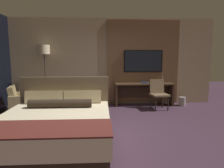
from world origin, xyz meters
The scene contains 11 objects.
ground_plane centered at (0.00, 0.00, 0.00)m, with size 16.00×16.00×0.00m, color #3D2838.
wall_back_tv_panel centered at (0.18, 2.59, 1.40)m, with size 7.20×0.09×2.80m.
bed centered at (-0.94, -0.40, 0.32)m, with size 2.00×2.19×1.12m.
desk centered at (1.28, 2.34, 0.49)m, with size 1.87×0.46×0.72m.
tv centered at (1.28, 2.52, 1.43)m, with size 1.27×0.04×0.72m.
desk_chair centered at (1.62, 1.85, 0.53)m, with size 0.55×0.55×0.89m.
armchair_by_window centered at (-2.32, 1.68, 0.26)m, with size 0.92×0.95×0.77m.
floor_lamp centered at (-1.84, 2.31, 1.63)m, with size 0.34×0.34×1.93m.
vase_tall centered at (1.90, 2.40, 0.90)m, with size 0.08×0.08×0.35m.
book centered at (1.31, 2.37, 0.74)m, with size 0.26×0.21×0.03m.
waste_bin centered at (2.51, 2.17, 0.14)m, with size 0.22×0.22×0.28m.
Camera 1 is at (-0.10, -4.00, 1.60)m, focal length 32.00 mm.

